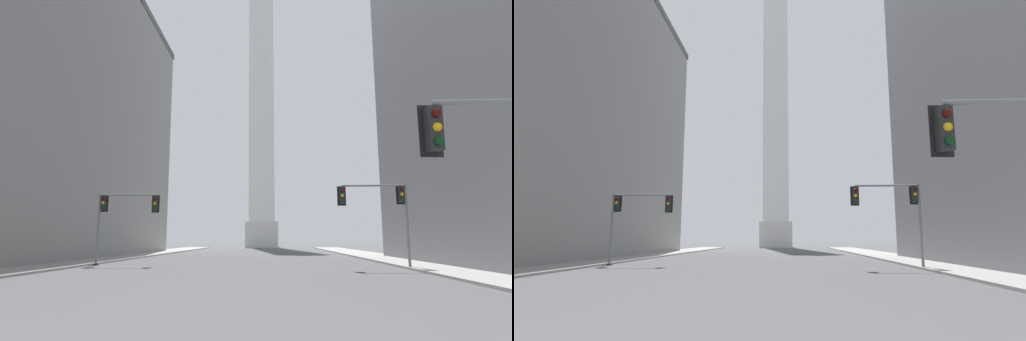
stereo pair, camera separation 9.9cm
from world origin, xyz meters
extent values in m
cube|color=gray|center=(-13.53, 31.59, 0.07)|extent=(5.00, 105.30, 0.15)
cube|color=gray|center=(13.53, 31.59, 0.07)|extent=(5.00, 105.30, 0.15)
cube|color=silver|center=(0.00, 87.75, 2.81)|extent=(7.13, 7.13, 5.61)
cube|color=silver|center=(0.00, 87.75, 35.40)|extent=(5.71, 5.71, 59.57)
cube|color=black|center=(6.31, 7.20, 4.58)|extent=(0.36, 0.36, 1.10)
cube|color=black|center=(6.29, 7.38, 4.58)|extent=(0.58, 0.07, 1.32)
sphere|color=#410907|center=(6.32, 7.01, 4.92)|extent=(0.22, 0.22, 0.22)
sphere|color=yellow|center=(6.32, 7.01, 4.58)|extent=(0.22, 0.22, 0.22)
sphere|color=#073410|center=(6.32, 7.01, 4.24)|extent=(0.22, 0.22, 0.22)
cylinder|color=slate|center=(-10.77, 27.49, 2.67)|extent=(0.18, 0.18, 5.33)
cylinder|color=#262626|center=(-10.77, 27.49, 0.05)|extent=(0.40, 0.40, 0.10)
cube|color=black|center=(-10.48, 27.49, 4.63)|extent=(0.38, 0.38, 1.10)
cube|color=black|center=(-10.50, 27.67, 4.63)|extent=(0.58, 0.10, 1.32)
sphere|color=#410907|center=(-10.45, 27.30, 4.98)|extent=(0.22, 0.22, 0.22)
sphere|color=yellow|center=(-10.45, 27.30, 4.63)|extent=(0.22, 0.22, 0.22)
sphere|color=#073410|center=(-10.45, 27.30, 4.29)|extent=(0.22, 0.22, 0.22)
cylinder|color=slate|center=(-8.63, 27.49, 5.23)|extent=(4.27, 0.14, 0.14)
sphere|color=slate|center=(-10.77, 27.49, 5.23)|extent=(0.18, 0.18, 0.18)
cube|color=black|center=(-6.50, 27.49, 4.56)|extent=(0.38, 0.38, 1.10)
cube|color=black|center=(-6.52, 27.67, 4.56)|extent=(0.58, 0.10, 1.32)
sphere|color=#410907|center=(-6.48, 27.30, 4.91)|extent=(0.22, 0.22, 0.22)
sphere|color=yellow|center=(-6.48, 27.30, 4.56)|extent=(0.22, 0.22, 0.22)
sphere|color=#073410|center=(-6.48, 27.30, 4.22)|extent=(0.22, 0.22, 0.22)
cylinder|color=slate|center=(11.28, 24.57, 2.79)|extent=(0.18, 0.18, 5.57)
cylinder|color=#262626|center=(11.28, 24.57, 0.05)|extent=(0.40, 0.40, 0.10)
cube|color=black|center=(10.99, 24.57, 4.87)|extent=(0.35, 0.35, 1.10)
cube|color=black|center=(10.99, 24.75, 4.87)|extent=(0.58, 0.04, 1.32)
sphere|color=#410907|center=(10.99, 24.38, 5.21)|extent=(0.22, 0.22, 0.22)
sphere|color=yellow|center=(10.99, 24.38, 4.87)|extent=(0.22, 0.22, 0.22)
sphere|color=#073410|center=(10.99, 24.38, 4.53)|extent=(0.22, 0.22, 0.22)
cylinder|color=slate|center=(9.17, 24.57, 5.47)|extent=(4.23, 0.14, 0.14)
sphere|color=slate|center=(11.28, 24.57, 5.47)|extent=(0.18, 0.18, 0.18)
cube|color=black|center=(7.05, 24.57, 4.80)|extent=(0.35, 0.35, 1.10)
cube|color=black|center=(7.06, 24.75, 4.80)|extent=(0.58, 0.04, 1.32)
sphere|color=#410907|center=(7.05, 24.38, 5.14)|extent=(0.22, 0.22, 0.22)
sphere|color=yellow|center=(7.05, 24.38, 4.80)|extent=(0.22, 0.22, 0.22)
sphere|color=#073410|center=(7.05, 24.38, 4.46)|extent=(0.22, 0.22, 0.22)
camera|label=1|loc=(2.38, -2.35, 1.95)|focal=28.00mm
camera|label=2|loc=(2.47, -2.35, 1.95)|focal=28.00mm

